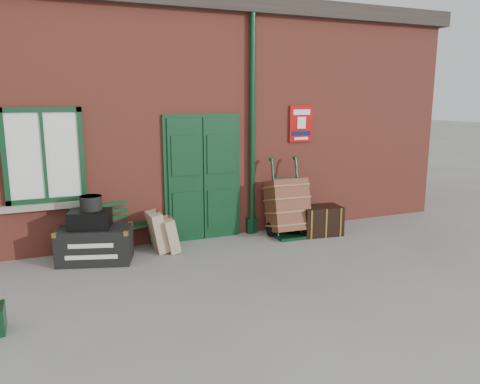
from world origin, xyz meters
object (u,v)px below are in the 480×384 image
houdini_trunk (95,245)px  dark_trunk (320,220)px  porter_trolley (287,207)px  bench (115,227)px

houdini_trunk → dark_trunk: 4.08m
porter_trolley → dark_trunk: size_ratio=1.90×
bench → houdini_trunk: (-0.38, -0.39, -0.15)m
bench → porter_trolley: (3.09, -0.28, 0.13)m
porter_trolley → dark_trunk: (0.61, -0.19, -0.28)m
porter_trolley → houdini_trunk: bearing=-175.5°
houdini_trunk → porter_trolley: bearing=18.9°
dark_trunk → houdini_trunk: bearing=-174.5°
houdini_trunk → porter_trolley: porter_trolley is taller
houdini_trunk → porter_trolley: size_ratio=0.78×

